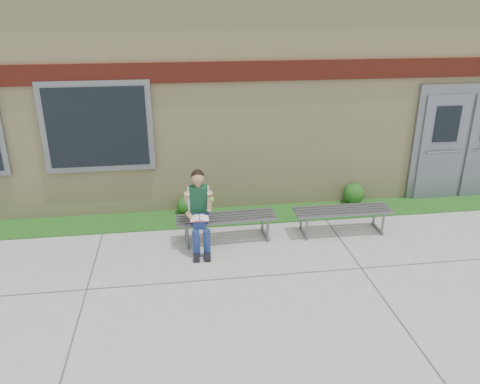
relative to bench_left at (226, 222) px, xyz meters
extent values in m
plane|color=#9E9E99|center=(0.90, -1.70, -0.33)|extent=(80.00, 80.00, 0.00)
cube|color=#1C4E14|center=(0.90, 0.90, -0.32)|extent=(16.00, 0.80, 0.02)
cube|color=beige|center=(0.90, 4.30, 1.67)|extent=(16.00, 6.00, 4.00)
cube|color=maroon|center=(0.90, 1.27, 2.27)|extent=(16.00, 0.06, 0.35)
cube|color=slate|center=(-2.10, 1.26, 1.37)|extent=(1.90, 0.08, 1.60)
cube|color=black|center=(-2.10, 1.22, 1.37)|extent=(1.70, 0.04, 1.40)
cube|color=slate|center=(4.90, 1.26, 0.82)|extent=(2.20, 0.08, 2.30)
cube|color=slate|center=(4.40, 1.21, 0.72)|extent=(0.92, 0.06, 2.10)
cube|color=slate|center=(0.00, 0.00, 0.08)|extent=(1.68, 0.54, 0.03)
cube|color=slate|center=(-0.66, 0.00, -0.14)|extent=(0.06, 0.46, 0.38)
cube|color=slate|center=(0.66, 0.00, -0.14)|extent=(0.06, 0.46, 0.38)
cube|color=slate|center=(2.00, 0.00, 0.09)|extent=(1.67, 0.48, 0.03)
cube|color=slate|center=(1.33, 0.00, -0.14)|extent=(0.05, 0.46, 0.38)
cube|color=slate|center=(2.67, 0.00, -0.14)|extent=(0.05, 0.46, 0.38)
cube|color=navy|center=(-0.45, -0.05, 0.17)|extent=(0.33, 0.24, 0.15)
cube|color=#0E361C|center=(-0.45, -0.06, 0.46)|extent=(0.31, 0.20, 0.43)
sphere|color=tan|center=(-0.45, -0.07, 0.84)|extent=(0.20, 0.20, 0.20)
sphere|color=black|center=(-0.45, -0.06, 0.85)|extent=(0.21, 0.21, 0.21)
cylinder|color=navy|center=(-0.54, -0.29, 0.19)|extent=(0.15, 0.40, 0.14)
cylinder|color=navy|center=(-0.37, -0.29, 0.19)|extent=(0.15, 0.40, 0.14)
cylinder|color=navy|center=(-0.53, -0.51, -0.10)|extent=(0.11, 0.11, 0.47)
cylinder|color=navy|center=(-0.36, -0.52, -0.10)|extent=(0.11, 0.11, 0.47)
cube|color=black|center=(-0.53, -0.58, -0.29)|extent=(0.10, 0.25, 0.09)
cube|color=black|center=(-0.37, -0.58, -0.29)|extent=(0.10, 0.25, 0.09)
cylinder|color=tan|center=(-0.63, -0.11, 0.52)|extent=(0.09, 0.21, 0.25)
cylinder|color=tan|center=(-0.27, -0.13, 0.52)|extent=(0.09, 0.21, 0.25)
cube|color=white|center=(-0.46, -0.40, 0.29)|extent=(0.30, 0.22, 0.01)
cube|color=#D5506D|center=(-0.46, -0.40, 0.27)|extent=(0.30, 0.23, 0.01)
sphere|color=#6FB630|center=(-0.25, -0.26, 0.53)|extent=(0.08, 0.08, 0.08)
sphere|color=#1C4E14|center=(-0.64, 1.15, -0.15)|extent=(0.32, 0.32, 0.32)
sphere|color=#1C4E14|center=(2.66, 1.15, -0.11)|extent=(0.41, 0.41, 0.41)
camera|label=1|loc=(-0.76, -6.96, 3.37)|focal=35.00mm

